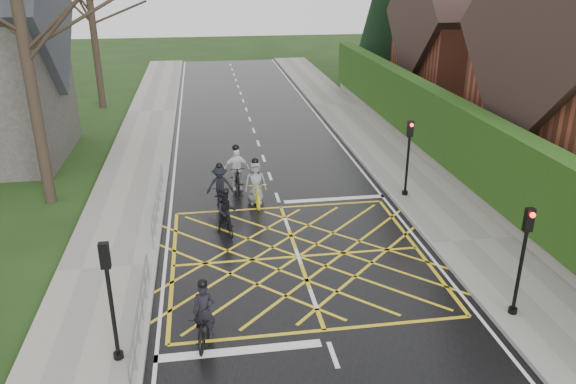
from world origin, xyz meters
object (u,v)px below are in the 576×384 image
object	(u,v)px
cyclist_mid	(220,190)
cyclist_back	(227,216)
cyclist_front	(237,174)
cyclist_lead	(256,188)
cyclist_rear	(205,321)

from	to	relation	value
cyclist_mid	cyclist_back	bearing A→B (deg)	-86.22
cyclist_back	cyclist_mid	bearing A→B (deg)	81.90
cyclist_back	cyclist_front	distance (m)	3.95
cyclist_back	cyclist_lead	bearing A→B (deg)	50.81
cyclist_rear	cyclist_lead	distance (m)	8.69
cyclist_rear	cyclist_front	size ratio (longest dim) A/B	0.90
cyclist_rear	cyclist_mid	xyz separation A→B (m)	(0.75, 8.46, 0.09)
cyclist_lead	cyclist_front	bearing A→B (deg)	109.63
cyclist_front	cyclist_back	bearing A→B (deg)	-101.25
cyclist_back	cyclist_lead	xyz separation A→B (m)	(1.26, 2.35, 0.04)
cyclist_mid	cyclist_lead	world-z (taller)	cyclist_lead
cyclist_back	cyclist_rear	bearing A→B (deg)	-109.07
cyclist_back	cyclist_front	size ratio (longest dim) A/B	0.84
cyclist_back	cyclist_mid	xyz separation A→B (m)	(-0.12, 2.39, 0.02)
cyclist_back	cyclist_mid	distance (m)	2.39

